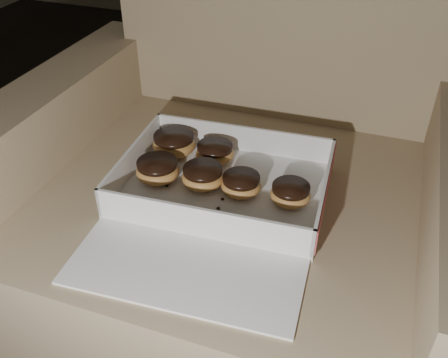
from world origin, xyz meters
The scene contains 14 objects.
floor centered at (0.00, 0.00, 0.00)m, with size 4.50×4.50×0.00m, color black.
armchair centered at (0.32, 0.13, 0.31)m, with size 0.96×0.81×1.00m.
bakery_box centered at (0.32, 0.00, 0.46)m, with size 0.41×0.47×0.07m.
donut_a centered at (0.27, 0.04, 0.48)m, with size 0.08×0.08×0.04m.
donut_b centered at (0.26, 0.12, 0.48)m, with size 0.08×0.08×0.04m.
donut_c centered at (0.44, 0.04, 0.48)m, with size 0.07×0.07×0.04m.
donut_d centered at (0.18, 0.02, 0.48)m, with size 0.09×0.09×0.04m.
donut_e centered at (0.35, 0.04, 0.48)m, with size 0.08×0.08×0.04m.
donut_f centered at (0.17, 0.12, 0.48)m, with size 0.09×0.09×0.05m.
crumb_a centered at (0.32, 0.00, 0.46)m, with size 0.01×0.01×0.00m, color black.
crumb_b centered at (0.32, -0.02, 0.46)m, with size 0.01×0.01×0.00m, color black.
crumb_c centered at (0.17, -0.07, 0.46)m, with size 0.01×0.01×0.00m, color black.
crumb_d centered at (0.37, -0.04, 0.46)m, with size 0.01×0.01×0.00m, color black.
crumb_e centered at (0.20, 0.01, 0.46)m, with size 0.01×0.01×0.00m, color black.
Camera 1 is at (0.57, -0.68, 1.03)m, focal length 40.00 mm.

